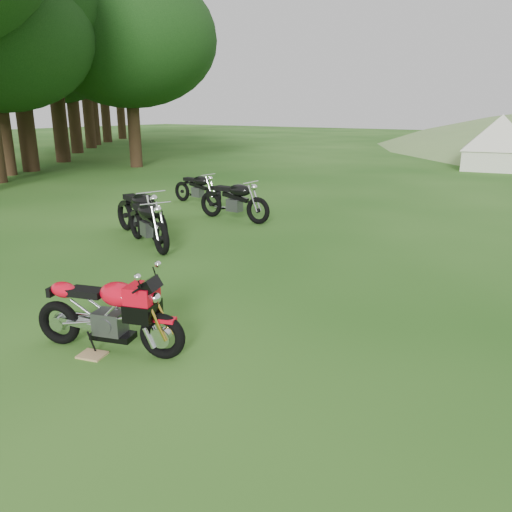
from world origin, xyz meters
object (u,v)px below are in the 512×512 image
Objects in this scene: vintage_moto_d at (197,187)px; plywood_board at (92,355)px; vintage_moto_b at (140,211)px; tent_left at (500,141)px; vintage_moto_a at (148,221)px; sport_motorcycle at (107,308)px; vintage_moto_c at (234,199)px.

plywood_board is at bearing -50.87° from vintage_moto_d.
vintage_moto_d is at bearing 130.26° from vintage_moto_b.
plywood_board is 0.13× the size of vintage_moto_b.
tent_left is (3.93, 17.42, 0.68)m from vintage_moto_b.
vintage_moto_a is 0.92× the size of vintage_moto_b.
sport_motorcycle is 0.89× the size of vintage_moto_a.
plywood_board is at bearing -65.10° from vintage_moto_c.
vintage_moto_a is (-2.89, 3.35, -0.01)m from sport_motorcycle.
tent_left is (5.47, 13.85, 0.77)m from vintage_moto_d.
vintage_moto_a is 0.68× the size of tent_left.
vintage_moto_c is 2.46m from vintage_moto_d.
plywood_board is 0.15× the size of vintage_moto_a.
vintage_moto_a is at bearing 128.41° from plywood_board.
vintage_moto_a is (-2.82, 3.56, 0.50)m from plywood_board.
vintage_moto_a reaches higher than vintage_moto_d.
vintage_moto_d is (-5.05, 7.58, 0.46)m from plywood_board.
vintage_moto_c is (-0.06, 2.87, 0.01)m from vintage_moto_a.
sport_motorcycle is 4.42m from vintage_moto_a.
vintage_moto_d reaches higher than plywood_board.
tent_left is (0.42, 21.43, 1.22)m from plywood_board.
vintage_moto_a is at bearing -55.53° from vintage_moto_d.
sport_motorcycle is at bearing 71.90° from plywood_board.
tent_left is at bearing 94.18° from vintage_moto_b.
sport_motorcycle is 5.22m from vintage_moto_b.
vintage_moto_b is at bearing -61.16° from vintage_moto_d.
vintage_moto_b is at bearing 114.47° from sport_motorcycle.
plywood_board is 4.57m from vintage_moto_a.
tent_left is (3.30, 15.01, 0.71)m from vintage_moto_c.
vintage_moto_b is 17.87m from tent_left.
vintage_moto_d is at bearing 106.00° from sport_motorcycle.
vintage_moto_d is 14.91m from tent_left.
tent_left is at bearing 88.89° from plywood_board.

